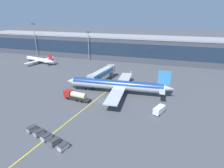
{
  "coord_description": "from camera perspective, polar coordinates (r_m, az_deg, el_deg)",
  "views": [
    {
      "loc": [
        23.32,
        -59.94,
        30.82
      ],
      "look_at": [
        1.37,
        6.91,
        4.5
      ],
      "focal_mm": 30.63,
      "sensor_mm": 36.0,
      "label": 1
    }
  ],
  "objects": [
    {
      "name": "baggage_cart_4",
      "position": [
        49.49,
        -14.38,
        -17.62
      ],
      "size": [
        2.27,
        2.99,
        1.48
      ],
      "color": "#B2B7BC",
      "rests_on": "ground_plane"
    },
    {
      "name": "main_airliner",
      "position": [
        76.79,
        1.65,
        -0.27
      ],
      "size": [
        44.19,
        35.3,
        10.67
      ],
      "color": "#B2B7BC",
      "rests_on": "ground_plane"
    },
    {
      "name": "commuter_jet_near",
      "position": [
        133.42,
        -20.87,
        6.8
      ],
      "size": [
        26.92,
        21.58,
        6.8
      ],
      "color": "white",
      "rests_on": "ground_plane"
    },
    {
      "name": "baggage_cart_2",
      "position": [
        53.77,
        -18.99,
        -14.74
      ],
      "size": [
        2.27,
        2.99,
        1.48
      ],
      "color": "#B2B7BC",
      "rests_on": "ground_plane"
    },
    {
      "name": "fuel_tanker",
      "position": [
        73.04,
        -10.87,
        -3.34
      ],
      "size": [
        11.02,
        3.75,
        3.25
      ],
      "color": "#232326",
      "rests_on": "ground_plane"
    },
    {
      "name": "baggage_cart_3",
      "position": [
        51.57,
        -16.8,
        -16.13
      ],
      "size": [
        2.27,
        2.99,
        1.48
      ],
      "color": "#595B60",
      "rests_on": "ground_plane"
    },
    {
      "name": "jet_bridge",
      "position": [
        89.03,
        -2.67,
        3.37
      ],
      "size": [
        6.39,
        21.84,
        6.3
      ],
      "color": "#B2B7BC",
      "rests_on": "ground_plane"
    },
    {
      "name": "apron_light_mast_1",
      "position": [
        132.13,
        -7.04,
        11.95
      ],
      "size": [
        2.8,
        0.5,
        19.2
      ],
      "color": "gray",
      "rests_on": "ground_plane"
    },
    {
      "name": "terminal_building",
      "position": [
        137.16,
        2.63,
        10.91
      ],
      "size": [
        219.03,
        21.31,
        15.94
      ],
      "color": "#424751",
      "rests_on": "ground_plane"
    },
    {
      "name": "baggage_cart_0",
      "position": [
        58.44,
        -22.8,
        -12.23
      ],
      "size": [
        2.27,
        2.99,
        1.48
      ],
      "color": "gray",
      "rests_on": "ground_plane"
    },
    {
      "name": "apron_light_mast_2",
      "position": [
        154.88,
        -22.02,
        12.77
      ],
      "size": [
        2.8,
        0.5,
        23.68
      ],
      "color": "gray",
      "rests_on": "ground_plane"
    },
    {
      "name": "baggage_cart_1",
      "position": [
        56.06,
        -20.98,
        -13.44
      ],
      "size": [
        2.27,
        2.99,
        1.48
      ],
      "color": "gray",
      "rests_on": "ground_plane"
    },
    {
      "name": "apron_lead_in_line",
      "position": [
        73.93,
        -4.22,
        -4.18
      ],
      "size": [
        9.63,
        79.49,
        0.01
      ],
      "primitive_type": "cube",
      "rotation": [
        0.0,
        0.0,
        -0.12
      ],
      "color": "yellow",
      "rests_on": "ground_plane"
    },
    {
      "name": "ground_plane",
      "position": [
        71.32,
        -2.79,
        -5.12
      ],
      "size": [
        700.0,
        700.0,
        0.0
      ],
      "primitive_type": "plane",
      "color": "#47494F"
    },
    {
      "name": "crew_van",
      "position": [
        64.29,
        13.87,
        -7.47
      ],
      "size": [
        3.79,
        5.42,
        2.3
      ],
      "color": "white",
      "rests_on": "ground_plane"
    }
  ]
}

